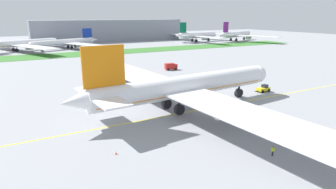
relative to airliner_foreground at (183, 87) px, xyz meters
The scene contains 14 objects.
ground_plane 8.23m from the airliner_foreground, 41.59° to the right, with size 600.00×600.00×0.00m, color gray.
apron_taxi_line 7.57m from the airliner_foreground, 28.04° to the right, with size 280.00×0.36×0.01m, color yellow.
grass_median_strip 115.37m from the airliner_foreground, 87.75° to the left, with size 320.00×24.00×0.10m, color #38722D.
airliner_foreground is the anchor object (origin of this frame).
pushback_tug 30.09m from the airliner_foreground, ahead, with size 5.96×2.57×2.14m.
ground_crew_wingwalker_port 14.03m from the airliner_foreground, 40.85° to the right, with size 0.52×0.40×1.62m.
ground_crew_marshaller_front 27.85m from the airliner_foreground, 89.67° to the right, with size 0.59×0.30×1.70m.
traffic_cone_near_nose 26.84m from the airliner_foreground, 146.12° to the right, with size 0.36×0.36×0.58m.
service_truck_baggage_loader 51.77m from the airliner_foreground, 63.81° to the left, with size 5.22×2.64×2.76m.
parked_airliner_far_left 151.17m from the airliner_foreground, 101.24° to the left, with size 48.31×80.63×13.81m.
parked_airliner_far_centre 147.08m from the airliner_foreground, 90.37° to the left, with size 47.11×79.09×12.90m.
parked_airliner_far_right 181.46m from the airliner_foreground, 54.79° to the left, with size 43.45×67.74×16.23m.
parked_airliner_far_outer 196.37m from the airliner_foreground, 44.94° to the left, with size 47.56×76.59×16.49m.
terminal_building 193.94m from the airliner_foreground, 77.02° to the left, with size 127.92×20.00×18.00m, color gray.
Camera 1 is at (-39.52, -52.31, 22.05)m, focal length 30.76 mm.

